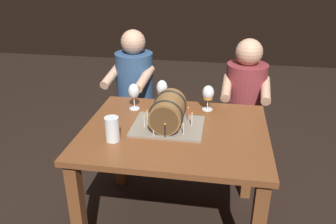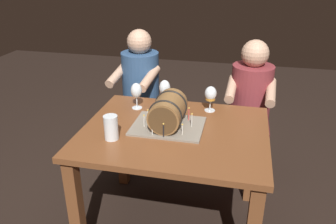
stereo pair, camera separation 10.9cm
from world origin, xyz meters
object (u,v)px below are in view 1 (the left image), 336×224
Objects in this scene: wine_glass_rose at (162,89)px; wine_glass_amber at (208,94)px; dining_table at (175,147)px; wine_glass_empty at (134,92)px; beer_pint at (112,130)px; person_seated_right at (243,115)px; person_seated_left at (136,107)px; barrel_cake at (168,113)px.

wine_glass_rose is 1.10× the size of wine_glass_amber.
wine_glass_empty reaches higher than dining_table.
person_seated_right is at bearing 50.94° from beer_pint.
person_seated_left reaches higher than wine_glass_amber.
wine_glass_empty is 0.15× the size of person_seated_left.
wine_glass_rose is at bearing 106.73° from barrel_cake.
wine_glass_amber is (0.49, 0.07, -0.01)m from wine_glass_empty.
wine_glass_empty reaches higher than wine_glass_amber.
wine_glass_amber reaches higher than beer_pint.
wine_glass_amber is 0.72m from beer_pint.
dining_table is at bearing -67.38° from wine_glass_rose.
person_seated_left is at bearing 125.50° from wine_glass_rose.
wine_glass_empty is at bearing -157.46° from wine_glass_rose.
wine_glass_amber is (0.22, 0.30, 0.02)m from barrel_cake.
barrel_cake is 0.35m from beer_pint.
person_seated_left reaches higher than dining_table.
person_seated_left is at bearing 180.00° from person_seated_right.
person_seated_left is (-0.45, 0.76, -0.09)m from dining_table.
wine_glass_empty is 0.16× the size of person_seated_right.
dining_table is at bearing -29.61° from barrel_cake.
barrel_cake is at bearing 150.39° from dining_table.
wine_glass_rose reaches higher than beer_pint.
person_seated_right is (0.58, 0.43, -0.35)m from wine_glass_rose.
wine_glass_rose is (0.18, 0.07, 0.00)m from wine_glass_empty.
person_seated_left reaches higher than wine_glass_rose.
wine_glass_rose is at bearing 22.54° from wine_glass_empty.
wine_glass_amber is at bearing -35.27° from person_seated_left.
person_seated_right is (0.77, 0.95, -0.29)m from beer_pint.
wine_glass_empty is at bearing 139.51° from barrel_cake.
person_seated_left is (-0.13, 0.51, -0.34)m from wine_glass_empty.
wine_glass_empty is 0.98m from person_seated_right.
barrel_cake is 2.26× the size of wine_glass_rose.
person_seated_right is (0.45, 0.76, -0.10)m from dining_table.
wine_glass_rose is (-0.14, 0.33, 0.25)m from dining_table.
beer_pint is (-0.19, -0.52, -0.06)m from wine_glass_rose.
barrel_cake reaches higher than wine_glass_rose.
wine_glass_rose reaches higher than dining_table.
barrel_cake is 0.32m from wine_glass_rose.
person_seated_right is (0.49, 0.74, -0.32)m from barrel_cake.
barrel_cake is 0.89m from person_seated_left.
barrel_cake reaches higher than beer_pint.
barrel_cake is 0.37m from wine_glass_amber.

